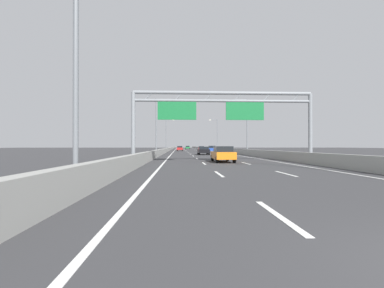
% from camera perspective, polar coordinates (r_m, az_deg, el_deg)
% --- Properties ---
extents(ground_plane, '(260.00, 260.00, 0.00)m').
position_cam_1_polar(ground_plane, '(102.62, -0.49, -1.19)').
color(ground_plane, '#38383A').
extents(lane_dash_left_0, '(0.16, 3.00, 0.01)m').
position_cam_1_polar(lane_dash_left_0, '(6.57, 16.87, -13.55)').
color(lane_dash_left_0, white).
rests_on(lane_dash_left_0, ground_plane).
extents(lane_dash_left_1, '(0.16, 3.00, 0.01)m').
position_cam_1_polar(lane_dash_left_1, '(15.26, 5.42, -6.00)').
color(lane_dash_left_1, white).
rests_on(lane_dash_left_1, ground_plane).
extents(lane_dash_left_2, '(0.16, 3.00, 0.01)m').
position_cam_1_polar(lane_dash_left_2, '(24.17, 2.40, -3.91)').
color(lane_dash_left_2, white).
rests_on(lane_dash_left_2, ground_plane).
extents(lane_dash_left_3, '(0.16, 3.00, 0.01)m').
position_cam_1_polar(lane_dash_left_3, '(33.13, 1.02, -2.95)').
color(lane_dash_left_3, white).
rests_on(lane_dash_left_3, ground_plane).
extents(lane_dash_left_4, '(0.16, 3.00, 0.01)m').
position_cam_1_polar(lane_dash_left_4, '(42.11, 0.22, -2.40)').
color(lane_dash_left_4, white).
rests_on(lane_dash_left_4, ground_plane).
extents(lane_dash_left_5, '(0.16, 3.00, 0.01)m').
position_cam_1_polar(lane_dash_left_5, '(51.10, -0.29, -2.04)').
color(lane_dash_left_5, white).
rests_on(lane_dash_left_5, ground_plane).
extents(lane_dash_left_6, '(0.16, 3.00, 0.01)m').
position_cam_1_polar(lane_dash_left_6, '(60.09, -0.65, -1.78)').
color(lane_dash_left_6, white).
rests_on(lane_dash_left_6, ground_plane).
extents(lane_dash_left_7, '(0.16, 3.00, 0.01)m').
position_cam_1_polar(lane_dash_left_7, '(69.08, -0.91, -1.60)').
color(lane_dash_left_7, white).
rests_on(lane_dash_left_7, ground_plane).
extents(lane_dash_left_8, '(0.16, 3.00, 0.01)m').
position_cam_1_polar(lane_dash_left_8, '(78.07, -1.12, -1.45)').
color(lane_dash_left_8, white).
rests_on(lane_dash_left_8, ground_plane).
extents(lane_dash_left_9, '(0.16, 3.00, 0.01)m').
position_cam_1_polar(lane_dash_left_9, '(87.07, -1.28, -1.34)').
color(lane_dash_left_9, white).
rests_on(lane_dash_left_9, ground_plane).
extents(lane_dash_left_10, '(0.16, 3.00, 0.01)m').
position_cam_1_polar(lane_dash_left_10, '(96.07, -1.41, -1.25)').
color(lane_dash_left_10, white).
rests_on(lane_dash_left_10, ground_plane).
extents(lane_dash_left_11, '(0.16, 3.00, 0.01)m').
position_cam_1_polar(lane_dash_left_11, '(105.06, -1.52, -1.17)').
color(lane_dash_left_11, white).
rests_on(lane_dash_left_11, ground_plane).
extents(lane_dash_left_12, '(0.16, 3.00, 0.01)m').
position_cam_1_polar(lane_dash_left_12, '(114.06, -1.62, -1.11)').
color(lane_dash_left_12, white).
rests_on(lane_dash_left_12, ground_plane).
extents(lane_dash_left_13, '(0.16, 3.00, 0.01)m').
position_cam_1_polar(lane_dash_left_13, '(123.06, -1.69, -1.05)').
color(lane_dash_left_13, white).
rests_on(lane_dash_left_13, ground_plane).
extents(lane_dash_left_14, '(0.16, 3.00, 0.01)m').
position_cam_1_polar(lane_dash_left_14, '(132.06, -1.76, -1.00)').
color(lane_dash_left_14, white).
rests_on(lane_dash_left_14, ground_plane).
extents(lane_dash_left_15, '(0.16, 3.00, 0.01)m').
position_cam_1_polar(lane_dash_left_15, '(141.05, -1.82, -0.96)').
color(lane_dash_left_15, white).
rests_on(lane_dash_left_15, ground_plane).
extents(lane_dash_left_16, '(0.16, 3.00, 0.01)m').
position_cam_1_polar(lane_dash_left_16, '(150.05, -1.87, -0.92)').
color(lane_dash_left_16, white).
rests_on(lane_dash_left_16, ground_plane).
extents(lane_dash_left_17, '(0.16, 3.00, 0.01)m').
position_cam_1_polar(lane_dash_left_17, '(159.05, -1.92, -0.89)').
color(lane_dash_left_17, white).
rests_on(lane_dash_left_17, ground_plane).
extents(lane_dash_right_1, '(0.16, 3.00, 0.01)m').
position_cam_1_polar(lane_dash_right_1, '(16.16, 18.22, -5.67)').
color(lane_dash_right_1, white).
rests_on(lane_dash_right_1, ground_plane).
extents(lane_dash_right_2, '(0.16, 3.00, 0.01)m').
position_cam_1_polar(lane_dash_right_2, '(24.75, 10.75, -3.82)').
color(lane_dash_right_2, white).
rests_on(lane_dash_right_2, ground_plane).
extents(lane_dash_right_3, '(0.16, 3.00, 0.01)m').
position_cam_1_polar(lane_dash_right_3, '(33.56, 7.17, -2.91)').
color(lane_dash_right_3, white).
rests_on(lane_dash_right_3, ground_plane).
extents(lane_dash_right_4, '(0.16, 3.00, 0.01)m').
position_cam_1_polar(lane_dash_right_4, '(42.45, 5.09, -2.38)').
color(lane_dash_right_4, white).
rests_on(lane_dash_right_4, ground_plane).
extents(lane_dash_right_5, '(0.16, 3.00, 0.01)m').
position_cam_1_polar(lane_dash_right_5, '(51.37, 3.73, -2.03)').
color(lane_dash_right_5, white).
rests_on(lane_dash_right_5, ground_plane).
extents(lane_dash_right_6, '(0.16, 3.00, 0.01)m').
position_cam_1_polar(lane_dash_right_6, '(60.32, 2.77, -1.78)').
color(lane_dash_right_6, white).
rests_on(lane_dash_right_6, ground_plane).
extents(lane_dash_right_7, '(0.16, 3.00, 0.01)m').
position_cam_1_polar(lane_dash_right_7, '(69.29, 2.06, -1.59)').
color(lane_dash_right_7, white).
rests_on(lane_dash_right_7, ground_plane).
extents(lane_dash_right_8, '(0.16, 3.00, 0.01)m').
position_cam_1_polar(lane_dash_right_8, '(78.26, 1.52, -1.45)').
color(lane_dash_right_8, white).
rests_on(lane_dash_right_8, ground_plane).
extents(lane_dash_right_9, '(0.16, 3.00, 0.01)m').
position_cam_1_polar(lane_dash_right_9, '(87.23, 1.08, -1.34)').
color(lane_dash_right_9, white).
rests_on(lane_dash_right_9, ground_plane).
extents(lane_dash_right_10, '(0.16, 3.00, 0.01)m').
position_cam_1_polar(lane_dash_right_10, '(96.21, 0.73, -1.25)').
color(lane_dash_right_10, white).
rests_on(lane_dash_right_10, ground_plane).
extents(lane_dash_right_11, '(0.16, 3.00, 0.01)m').
position_cam_1_polar(lane_dash_right_11, '(105.20, 0.44, -1.17)').
color(lane_dash_right_11, white).
rests_on(lane_dash_right_11, ground_plane).
extents(lane_dash_right_12, '(0.16, 3.00, 0.01)m').
position_cam_1_polar(lane_dash_right_12, '(114.18, 0.19, -1.11)').
color(lane_dash_right_12, white).
rests_on(lane_dash_right_12, ground_plane).
extents(lane_dash_right_13, '(0.16, 3.00, 0.01)m').
position_cam_1_polar(lane_dash_right_13, '(123.17, -0.02, -1.05)').
color(lane_dash_right_13, white).
rests_on(lane_dash_right_13, ground_plane).
extents(lane_dash_right_14, '(0.16, 3.00, 0.01)m').
position_cam_1_polar(lane_dash_right_14, '(132.16, -0.20, -1.00)').
color(lane_dash_right_14, white).
rests_on(lane_dash_right_14, ground_plane).
extents(lane_dash_right_15, '(0.16, 3.00, 0.01)m').
position_cam_1_polar(lane_dash_right_15, '(141.16, -0.36, -0.96)').
color(lane_dash_right_15, white).
rests_on(lane_dash_right_15, ground_plane).
extents(lane_dash_right_16, '(0.16, 3.00, 0.01)m').
position_cam_1_polar(lane_dash_right_16, '(150.15, -0.50, -0.92)').
color(lane_dash_right_16, white).
rests_on(lane_dash_right_16, ground_plane).
extents(lane_dash_right_17, '(0.16, 3.00, 0.01)m').
position_cam_1_polar(lane_dash_right_17, '(159.14, -0.62, -0.89)').
color(lane_dash_right_17, white).
rests_on(lane_dash_right_17, ground_plane).
extents(edge_line_left, '(0.16, 176.00, 0.01)m').
position_cam_1_polar(edge_line_left, '(90.55, -3.52, -1.30)').
color(edge_line_left, white).
rests_on(edge_line_left, ground_plane).
extents(edge_line_right, '(0.16, 176.00, 0.01)m').
position_cam_1_polar(edge_line_right, '(91.01, 3.11, -1.30)').
color(edge_line_right, white).
rests_on(edge_line_right, ground_plane).
extents(barrier_left, '(0.45, 220.00, 0.95)m').
position_cam_1_polar(barrier_left, '(112.57, -4.20, -0.88)').
color(barrier_left, '#9E9E99').
rests_on(barrier_left, ground_plane).
extents(barrier_right, '(0.45, 220.00, 0.95)m').
position_cam_1_polar(barrier_right, '(113.06, 2.81, -0.87)').
color(barrier_right, '#9E9E99').
rests_on(barrier_right, ground_plane).
extents(sign_gantry, '(16.19, 0.36, 6.36)m').
position_cam_1_polar(sign_gantry, '(25.52, 5.70, 7.09)').
color(sign_gantry, gray).
rests_on(sign_gantry, ground_plane).
extents(streetlamp_left_near, '(2.58, 0.28, 9.50)m').
position_cam_1_polar(streetlamp_left_near, '(11.79, -21.12, 18.94)').
color(streetlamp_left_near, slate).
rests_on(streetlamp_left_near, ground_plane).
extents(streetlamp_left_mid, '(2.58, 0.28, 9.50)m').
position_cam_1_polar(streetlamp_left_mid, '(48.05, -6.91, 4.29)').
color(streetlamp_left_mid, slate).
rests_on(streetlamp_left_mid, ground_plane).
extents(streetlamp_right_mid, '(2.58, 0.28, 9.50)m').
position_cam_1_polar(streetlamp_right_mid, '(49.26, 10.73, 4.18)').
color(streetlamp_right_mid, slate).
rests_on(streetlamp_right_mid, ground_plane).
extents(streetlamp_left_far, '(2.58, 0.28, 9.50)m').
position_cam_1_polar(streetlamp_left_far, '(85.14, -5.06, 2.27)').
color(streetlamp_left_far, slate).
rests_on(streetlamp_left_far, ground_plane).
extents(streetlamp_right_far, '(2.58, 0.28, 9.50)m').
position_cam_1_polar(streetlamp_right_far, '(85.83, 4.95, 2.25)').
color(streetlamp_right_far, slate).
rests_on(streetlamp_right_far, ground_plane).
extents(white_car, '(1.80, 4.69, 1.39)m').
position_cam_1_polar(white_car, '(95.45, 1.88, -0.83)').
color(white_car, silver).
rests_on(white_car, ground_plane).
extents(green_car, '(1.89, 4.14, 1.49)m').
position_cam_1_polar(green_car, '(127.90, -0.90, -0.69)').
color(green_car, '#1E7A38').
rests_on(green_car, ground_plane).
extents(black_car, '(1.79, 4.25, 1.37)m').
position_cam_1_polar(black_car, '(47.67, 2.30, -1.30)').
color(black_car, black).
rests_on(black_car, ground_plane).
extents(blue_car, '(1.70, 4.20, 1.51)m').
position_cam_1_polar(blue_car, '(65.66, 4.01, -1.01)').
color(blue_car, '#2347AD').
rests_on(blue_car, ground_plane).
extents(red_car, '(1.71, 4.25, 1.43)m').
position_cam_1_polar(red_car, '(83.72, -2.47, -0.88)').
color(red_car, red).
rests_on(red_car, ground_plane).
extents(orange_car, '(1.72, 4.67, 1.46)m').
position_cam_1_polar(orange_car, '(26.49, 6.17, -1.98)').
color(orange_car, orange).
rests_on(orange_car, ground_plane).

